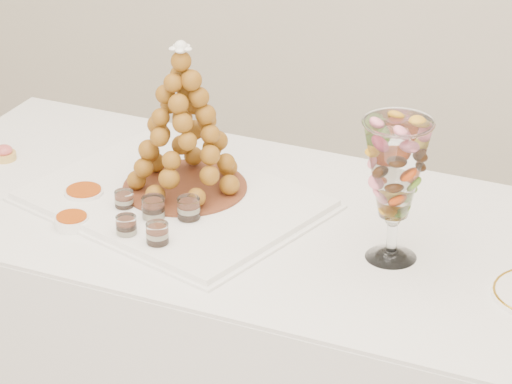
% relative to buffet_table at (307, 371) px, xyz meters
% --- Properties ---
extents(buffet_table, '(2.15, 0.91, 0.81)m').
position_rel_buffet_table_xyz_m(buffet_table, '(0.00, 0.00, 0.00)').
color(buffet_table, white).
rests_on(buffet_table, ground).
extents(lace_tray, '(0.77, 0.67, 0.02)m').
position_rel_buffet_table_xyz_m(lace_tray, '(-0.36, -0.00, 0.42)').
color(lace_tray, white).
rests_on(lace_tray, buffet_table).
extents(macaron_vase, '(0.15, 0.15, 0.33)m').
position_rel_buffet_table_xyz_m(macaron_vase, '(0.21, -0.05, 0.62)').
color(macaron_vase, white).
rests_on(macaron_vase, buffet_table).
extents(pink_tart, '(0.06, 0.06, 0.04)m').
position_rel_buffet_table_xyz_m(pink_tart, '(-0.89, 0.06, 0.42)').
color(pink_tart, tan).
rests_on(pink_tart, buffet_table).
extents(verrine_a, '(0.05, 0.05, 0.06)m').
position_rel_buffet_table_xyz_m(verrine_a, '(-0.44, -0.10, 0.44)').
color(verrine_a, white).
rests_on(verrine_a, buffet_table).
extents(verrine_b, '(0.06, 0.06, 0.07)m').
position_rel_buffet_table_xyz_m(verrine_b, '(-0.35, -0.12, 0.44)').
color(verrine_b, white).
rests_on(verrine_b, buffet_table).
extents(verrine_c, '(0.07, 0.07, 0.07)m').
position_rel_buffet_table_xyz_m(verrine_c, '(-0.27, -0.09, 0.44)').
color(verrine_c, white).
rests_on(verrine_c, buffet_table).
extents(verrine_d, '(0.05, 0.05, 0.07)m').
position_rel_buffet_table_xyz_m(verrine_d, '(-0.38, -0.21, 0.44)').
color(verrine_d, white).
rests_on(verrine_d, buffet_table).
extents(verrine_e, '(0.06, 0.06, 0.07)m').
position_rel_buffet_table_xyz_m(verrine_e, '(-0.29, -0.23, 0.44)').
color(verrine_e, white).
rests_on(verrine_e, buffet_table).
extents(ramekin_back, '(0.10, 0.10, 0.03)m').
position_rel_buffet_table_xyz_m(ramekin_back, '(-0.57, -0.08, 0.42)').
color(ramekin_back, white).
rests_on(ramekin_back, buffet_table).
extents(ramekin_front, '(0.08, 0.08, 0.03)m').
position_rel_buffet_table_xyz_m(ramekin_front, '(-0.53, -0.20, 0.42)').
color(ramekin_front, white).
rests_on(ramekin_front, buffet_table).
extents(croquembouche, '(0.32, 0.32, 0.39)m').
position_rel_buffet_table_xyz_m(croquembouche, '(-0.35, 0.05, 0.61)').
color(croquembouche, brown).
rests_on(croquembouche, lace_tray).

